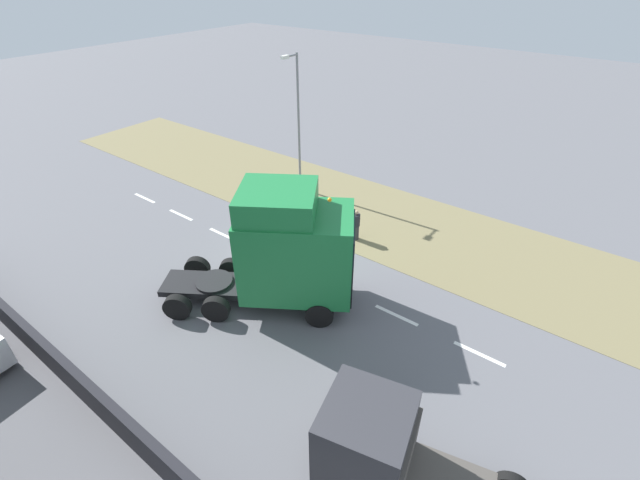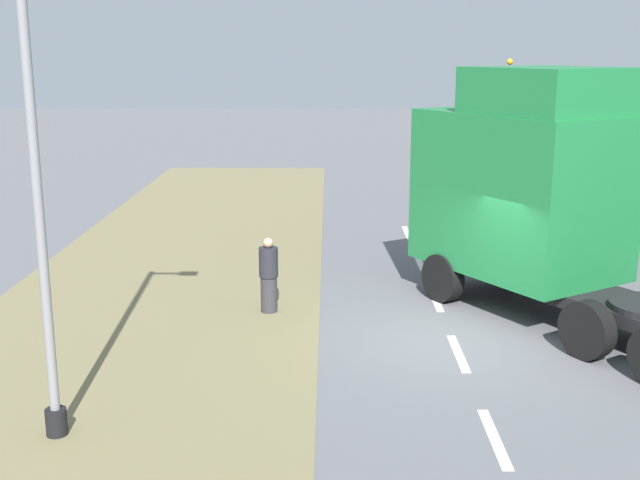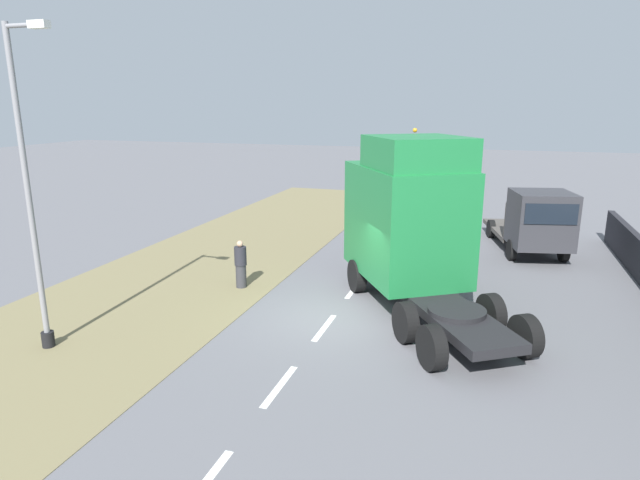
# 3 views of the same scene
# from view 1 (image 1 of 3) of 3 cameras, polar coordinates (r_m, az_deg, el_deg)

# --- Properties ---
(ground_plane) EXTENTS (120.00, 120.00, 0.00)m
(ground_plane) POSITION_cam_1_polar(r_m,az_deg,el_deg) (19.23, -4.98, -3.00)
(ground_plane) COLOR slate
(ground_plane) RESTS_ON ground
(grass_verge) EXTENTS (7.00, 44.00, 0.01)m
(grass_verge) POSITION_cam_1_polar(r_m,az_deg,el_deg) (23.28, 4.69, 4.11)
(grass_verge) COLOR olive
(grass_verge) RESTS_ON ground
(lane_markings) EXTENTS (0.16, 21.00, 0.00)m
(lane_markings) POSITION_cam_1_polar(r_m,az_deg,el_deg) (19.62, -6.53, -2.26)
(lane_markings) COLOR white
(lane_markings) RESTS_ON ground
(boundary_wall) EXTENTS (0.25, 24.00, 1.35)m
(boundary_wall) POSITION_cam_1_polar(r_m,az_deg,el_deg) (15.19, -28.87, -17.01)
(boundary_wall) COLOR #232328
(boundary_wall) RESTS_ON ground
(lorry_cab) EXTENTS (5.95, 7.28, 5.08)m
(lorry_cab) POSITION_cam_1_polar(r_m,az_deg,el_deg) (15.62, -4.10, -1.38)
(lorry_cab) COLOR black
(lorry_cab) RESTS_ON ground
(flatbed_truck) EXTENTS (3.34, 6.28, 2.65)m
(flatbed_truck) POSITION_cam_1_polar(r_m,az_deg,el_deg) (11.70, 8.59, -25.86)
(flatbed_truck) COLOR #333338
(flatbed_truck) RESTS_ON ground
(lamp_post) EXTENTS (1.27, 0.30, 7.51)m
(lamp_post) POSITION_cam_1_polar(r_m,az_deg,el_deg) (23.92, -2.97, 14.26)
(lamp_post) COLOR black
(lamp_post) RESTS_ON ground
(pedestrian) EXTENTS (0.39, 0.39, 1.57)m
(pedestrian) POSITION_cam_1_polar(r_m,az_deg,el_deg) (20.38, 4.78, 1.95)
(pedestrian) COLOR #333338
(pedestrian) RESTS_ON ground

